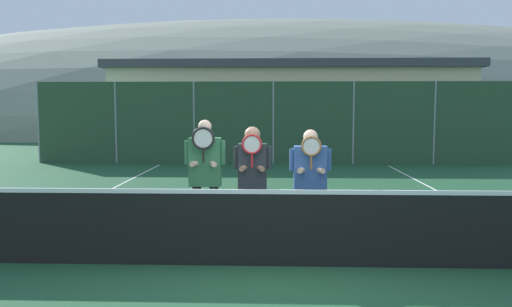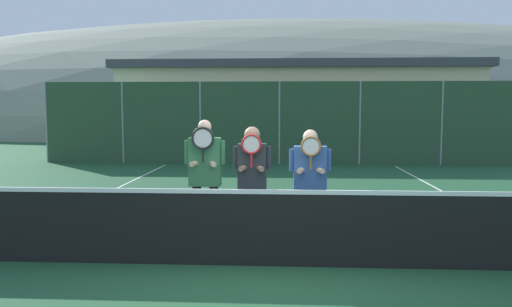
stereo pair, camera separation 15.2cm
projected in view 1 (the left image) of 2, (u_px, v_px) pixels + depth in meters
The scene contains 13 objects.
ground_plane at pixel (271, 266), 6.35m from camera, with size 120.00×120.00×0.00m, color #1E4C2D.
hill_distant at pixel (274, 125), 57.23m from camera, with size 110.47×61.37×21.48m.
clubhouse_building at pixel (289, 106), 24.19m from camera, with size 16.76×5.50×4.10m.
fence_back at pixel (273, 123), 17.73m from camera, with size 17.08×0.06×2.93m.
tennis_net at pixel (271, 227), 6.31m from camera, with size 10.71×0.09×1.09m.
court_line_left_sideline at pixel (63, 213), 9.48m from camera, with size 0.05×16.00×0.01m, color white.
court_line_right_sideline at pixel (488, 217), 9.19m from camera, with size 0.05×16.00×0.01m, color white.
player_leftmost at pixel (205, 172), 7.21m from camera, with size 0.59×0.34×1.84m.
player_center_left at pixel (252, 175), 7.21m from camera, with size 0.54×0.34×1.74m.
player_center_right at pixel (310, 177), 7.19m from camera, with size 0.60×0.34×1.70m.
car_far_left at pixel (151, 135), 20.31m from camera, with size 4.25×2.06×1.70m.
car_left_of_center at pixel (269, 135), 19.78m from camera, with size 4.10×1.91×1.80m.
car_center at pixel (388, 135), 19.78m from camera, with size 4.11×1.90×1.83m.
Camera 1 is at (0.03, -6.20, 2.02)m, focal length 35.00 mm.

